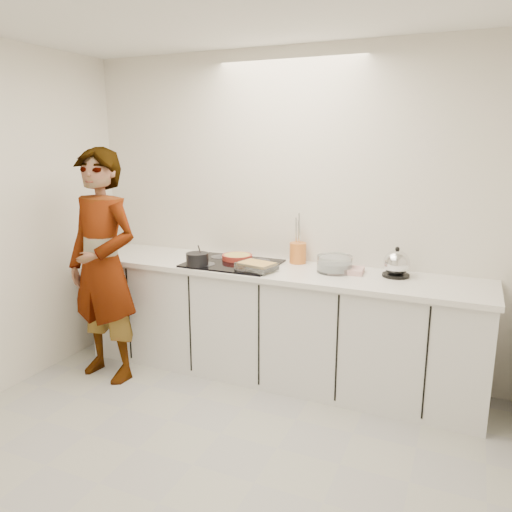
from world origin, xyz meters
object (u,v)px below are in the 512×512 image
at_px(hob, 232,263).
at_px(baking_dish, 257,266).
at_px(kettle, 396,264).
at_px(utensil_crock, 298,253).
at_px(mixing_bowl, 335,265).
at_px(tart_dish, 237,257).
at_px(cook, 103,267).
at_px(saucepan, 197,259).

xyz_separation_m(hob, baking_dish, (0.27, -0.13, 0.04)).
bearing_deg(kettle, utensil_crock, 172.43).
bearing_deg(utensil_crock, hob, -151.94).
relative_size(mixing_bowl, kettle, 1.48).
height_order(tart_dish, mixing_bowl, mixing_bowl).
bearing_deg(cook, hob, 36.68).
xyz_separation_m(tart_dish, saucepan, (-0.20, -0.30, 0.03)).
height_order(saucepan, mixing_bowl, saucepan).
distance_m(tart_dish, saucepan, 0.37).
distance_m(baking_dish, mixing_bowl, 0.59).
distance_m(tart_dish, cook, 1.07).
distance_m(hob, mixing_bowl, 0.82).
bearing_deg(kettle, hob, -173.49).
distance_m(kettle, cook, 2.24).
relative_size(baking_dish, mixing_bowl, 0.96).
bearing_deg(utensil_crock, cook, -150.60).
distance_m(hob, saucepan, 0.29).
bearing_deg(tart_dish, utensil_crock, 16.06).
relative_size(saucepan, utensil_crock, 1.39).
bearing_deg(mixing_bowl, tart_dish, 178.67).
relative_size(kettle, utensil_crock, 1.33).
distance_m(hob, utensil_crock, 0.54).
height_order(mixing_bowl, utensil_crock, utensil_crock).
bearing_deg(cook, baking_dish, 25.09).
bearing_deg(tart_dish, baking_dish, -40.23).
height_order(tart_dish, cook, cook).
relative_size(saucepan, baking_dish, 0.73).
height_order(utensil_crock, cook, cook).
bearing_deg(utensil_crock, mixing_bowl, -24.32).
bearing_deg(cook, mixing_bowl, 26.13).
height_order(hob, cook, cook).
distance_m(hob, kettle, 1.28).
bearing_deg(utensil_crock, tart_dish, -163.94).
xyz_separation_m(mixing_bowl, utensil_crock, (-0.35, 0.16, 0.03)).
bearing_deg(saucepan, tart_dish, 56.62).
xyz_separation_m(hob, kettle, (1.26, 0.14, 0.09)).
relative_size(baking_dish, utensil_crock, 1.89).
relative_size(tart_dish, baking_dish, 0.89).
distance_m(tart_dish, mixing_bowl, 0.83).
bearing_deg(tart_dish, saucepan, -123.38).
bearing_deg(baking_dish, utensil_crock, 61.96).
relative_size(hob, saucepan, 3.09).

